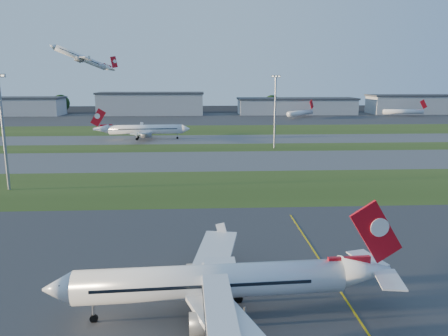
{
  "coord_description": "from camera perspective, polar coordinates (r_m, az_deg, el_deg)",
  "views": [
    {
      "loc": [
        -11.38,
        -46.42,
        25.03
      ],
      "look_at": [
        -6.78,
        40.09,
        7.0
      ],
      "focal_mm": 35.0,
      "sensor_mm": 36.0,
      "label": 1
    }
  ],
  "objects": [
    {
      "name": "taxiway_b",
      "position": [
        180.53,
        0.6,
        3.79
      ],
      "size": [
        300.0,
        26.0,
        0.01
      ],
      "primitive_type": "cube",
      "color": "#515154",
      "rests_on": "ground"
    },
    {
      "name": "taxiway_a",
      "position": [
        134.27,
        1.87,
        1.01
      ],
      "size": [
        300.0,
        32.0,
        0.01
      ],
      "primitive_type": "cube",
      "color": "#515154",
      "rests_on": "ground"
    },
    {
      "name": "tree_mid_west",
      "position": [
        313.13,
        -4.67,
        8.2
      ],
      "size": [
        9.9,
        9.9,
        10.8
      ],
      "color": "black",
      "rests_on": "ground"
    },
    {
      "name": "apron_far",
      "position": [
        272.81,
        -0.65,
        6.49
      ],
      "size": [
        400.0,
        80.0,
        0.01
      ],
      "primitive_type": "cube",
      "color": "#333335",
      "rests_on": "ground"
    },
    {
      "name": "airliner_taxiing",
      "position": [
        182.36,
        -10.3,
        4.95
      ],
      "size": [
        36.83,
        31.19,
        11.49
      ],
      "rotation": [
        0.0,
        0.0,
        3.2
      ],
      "color": "white",
      "rests_on": "ground"
    },
    {
      "name": "hangar_west",
      "position": [
        303.79,
        -9.49,
        8.31
      ],
      "size": [
        71.4,
        23.0,
        15.2
      ],
      "color": "#919498",
      "rests_on": "ground"
    },
    {
      "name": "light_mast_west",
      "position": [
        108.14,
        -26.93,
        5.07
      ],
      "size": [
        3.2,
        0.7,
        25.8
      ],
      "color": "gray",
      "rests_on": "ground"
    },
    {
      "name": "mini_jet_far",
      "position": [
        307.99,
        22.39,
        6.83
      ],
      "size": [
        28.62,
        3.87,
        9.48
      ],
      "rotation": [
        0.0,
        0.0,
        -0.03
      ],
      "color": "white",
      "rests_on": "ground"
    },
    {
      "name": "tree_mid_east",
      "position": [
        320.1,
        6.26,
        8.42
      ],
      "size": [
        11.55,
        11.55,
        12.6
      ],
      "color": "black",
      "rests_on": "ground"
    },
    {
      "name": "apron_near",
      "position": [
        53.95,
        9.88,
        -16.07
      ],
      "size": [
        300.0,
        70.0,
        0.01
      ],
      "primitive_type": "cube",
      "color": "#333335",
      "rests_on": "ground"
    },
    {
      "name": "airliner_departing",
      "position": [
        271.6,
        -18.13,
        13.52
      ],
      "size": [
        34.01,
        28.81,
        11.14
      ],
      "rotation": [
        0.0,
        0.0,
        0.37
      ],
      "color": "white"
    },
    {
      "name": "tree_west",
      "position": [
        331.92,
        -20.53,
        7.93
      ],
      "size": [
        12.1,
        12.1,
        13.2
      ],
      "color": "black",
      "rests_on": "ground"
    },
    {
      "name": "airliner_parked",
      "position": [
        47.58,
        -1.33,
        -14.69
      ],
      "size": [
        35.08,
        29.71,
        10.94
      ],
      "rotation": [
        0.0,
        0.0,
        0.05
      ],
      "color": "white",
      "rests_on": "ground"
    },
    {
      "name": "hangar_far_east",
      "position": [
        344.79,
        26.05,
        7.52
      ],
      "size": [
        96.9,
        23.0,
        13.2
      ],
      "color": "#919498",
      "rests_on": "ground"
    },
    {
      "name": "ground",
      "position": [
        53.95,
        9.88,
        -16.07
      ],
      "size": [
        700.0,
        700.0,
        0.0
      ],
      "primitive_type": "plane",
      "color": "black",
      "rests_on": "ground"
    },
    {
      "name": "hangar_east",
      "position": [
        309.25,
        9.45,
        8.0
      ],
      "size": [
        81.6,
        23.0,
        11.2
      ],
      "color": "#919498",
      "rests_on": "ground"
    },
    {
      "name": "tree_east",
      "position": [
        338.47,
        19.07,
        7.92
      ],
      "size": [
        10.45,
        10.45,
        11.4
      ],
      "color": "black",
      "rests_on": "ground"
    },
    {
      "name": "mini_jet_near",
      "position": [
        279.49,
        9.97,
        7.12
      ],
      "size": [
        21.51,
        21.39,
        9.48
      ],
      "rotation": [
        0.0,
        0.0,
        0.78
      ],
      "color": "white",
      "rests_on": "ground"
    },
    {
      "name": "grass_strip_a",
      "position": [
        102.19,
        3.45,
        -2.44
      ],
      "size": [
        300.0,
        34.0,
        0.01
      ],
      "primitive_type": "cube",
      "color": "#2F4316",
      "rests_on": "ground"
    },
    {
      "name": "light_mast_centre",
      "position": [
        156.99,
        6.7,
        7.94
      ],
      "size": [
        3.2,
        0.7,
        25.8
      ],
      "color": "gray",
      "rests_on": "ground"
    },
    {
      "name": "grass_strip_b",
      "position": [
        158.82,
        1.1,
        2.69
      ],
      "size": [
        300.0,
        18.0,
        0.01
      ],
      "primitive_type": "cube",
      "color": "#2F4316",
      "rests_on": "ground"
    },
    {
      "name": "yellow_line",
      "position": [
        55.22,
        15.14,
        -15.63
      ],
      "size": [
        0.25,
        60.0,
        0.02
      ],
      "primitive_type": "cube",
      "color": "gold",
      "rests_on": "ground"
    },
    {
      "name": "grass_strip_c",
      "position": [
        213.2,
        0.04,
        5.01
      ],
      "size": [
        300.0,
        40.0,
        0.01
      ],
      "primitive_type": "cube",
      "color": "#2F4316",
      "rests_on": "ground"
    }
  ]
}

